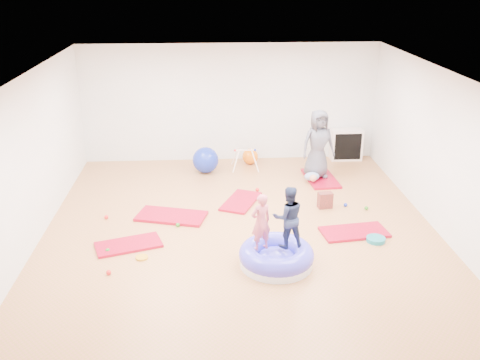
{
  "coord_description": "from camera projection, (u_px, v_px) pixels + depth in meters",
  "views": [
    {
      "loc": [
        -0.55,
        -8.45,
        4.39
      ],
      "look_at": [
        0.0,
        0.3,
        0.9
      ],
      "focal_mm": 40.0,
      "sensor_mm": 36.0,
      "label": 1
    }
  ],
  "objects": [
    {
      "name": "gym_mat_right",
      "position": [
        354.0,
        232.0,
        9.48
      ],
      "size": [
        1.23,
        0.73,
        0.05
      ],
      "primitive_type": "cube",
      "rotation": [
        0.0,
        0.0,
        0.13
      ],
      "color": "#B40C2B",
      "rests_on": "ground"
    },
    {
      "name": "inflatable_cushion",
      "position": [
        276.0,
        257.0,
        8.43
      ],
      "size": [
        1.19,
        1.19,
        0.38
      ],
      "rotation": [
        0.0,
        0.0,
        0.3
      ],
      "color": "white",
      "rests_on": "ground"
    },
    {
      "name": "child_pink",
      "position": [
        261.0,
        219.0,
        8.17
      ],
      "size": [
        0.4,
        0.34,
        0.93
      ],
      "primitive_type": "imported",
      "rotation": [
        0.0,
        0.0,
        3.57
      ],
      "color": "#D45C71",
      "rests_on": "inflatable_cushion"
    },
    {
      "name": "backpack",
      "position": [
        325.0,
        200.0,
        10.45
      ],
      "size": [
        0.29,
        0.21,
        0.31
      ],
      "primitive_type": "cube",
      "rotation": [
        0.0,
        0.0,
        0.15
      ],
      "color": "#A02B22",
      "rests_on": "ground"
    },
    {
      "name": "exercise_ball_orange",
      "position": [
        250.0,
        156.0,
        12.79
      ],
      "size": [
        0.38,
        0.38,
        0.38
      ],
      "primitive_type": "sphere",
      "color": "orange",
      "rests_on": "ground"
    },
    {
      "name": "child_navy",
      "position": [
        288.0,
        214.0,
        8.24
      ],
      "size": [
        0.53,
        0.43,
        1.01
      ],
      "primitive_type": "imported",
      "rotation": [
        0.0,
        0.0,
        3.24
      ],
      "color": "navy",
      "rests_on": "inflatable_cushion"
    },
    {
      "name": "gym_mat_center_back",
      "position": [
        241.0,
        201.0,
        10.73
      ],
      "size": [
        0.93,
        1.21,
        0.05
      ],
      "primitive_type": "cube",
      "rotation": [
        0.0,
        0.0,
        1.16
      ],
      "color": "#B40C2B",
      "rests_on": "ground"
    },
    {
      "name": "adult_caregiver",
      "position": [
        318.0,
        144.0,
        11.67
      ],
      "size": [
        0.83,
        0.63,
        1.52
      ],
      "primitive_type": "imported",
      "rotation": [
        0.0,
        0.0,
        0.21
      ],
      "color": "#4B4C59",
      "rests_on": "gym_mat_rear_right"
    },
    {
      "name": "infant",
      "position": [
        312.0,
        177.0,
        11.64
      ],
      "size": [
        0.33,
        0.34,
        0.2
      ],
      "color": "#7F94C6",
      "rests_on": "gym_mat_rear_right"
    },
    {
      "name": "exercise_ball_blue",
      "position": [
        206.0,
        160.0,
        12.22
      ],
      "size": [
        0.6,
        0.6,
        0.6
      ],
      "primitive_type": "sphere",
      "color": "#162AAA",
      "rests_on": "ground"
    },
    {
      "name": "balance_disc",
      "position": [
        376.0,
        240.0,
        9.2
      ],
      "size": [
        0.33,
        0.33,
        0.07
      ],
      "primitive_type": "cylinder",
      "color": "#187686",
      "rests_on": "ground"
    },
    {
      "name": "gym_mat_mid_left",
      "position": [
        171.0,
        216.0,
        10.09
      ],
      "size": [
        1.4,
        0.96,
        0.05
      ],
      "primitive_type": "cube",
      "rotation": [
        0.0,
        0.0,
        -0.27
      ],
      "color": "#B40C2B",
      "rests_on": "ground"
    },
    {
      "name": "yellow_toy",
      "position": [
        142.0,
        257.0,
        8.67
      ],
      "size": [
        0.2,
        0.2,
        0.03
      ],
      "primitive_type": "cylinder",
      "color": "gold",
      "rests_on": "ground"
    },
    {
      "name": "cube_shelf",
      "position": [
        346.0,
        145.0,
        13.03
      ],
      "size": [
        0.75,
        0.37,
        0.75
      ],
      "color": "white",
      "rests_on": "ground"
    },
    {
      "name": "room",
      "position": [
        241.0,
        159.0,
        8.97
      ],
      "size": [
        7.01,
        8.01,
        2.81
      ],
      "color": "#A97B3B",
      "rests_on": "ground"
    },
    {
      "name": "gym_mat_front_left",
      "position": [
        129.0,
        245.0,
        9.05
      ],
      "size": [
        1.2,
        0.85,
        0.05
      ],
      "primitive_type": "cube",
      "rotation": [
        0.0,
        0.0,
        0.32
      ],
      "color": "#B40C2B",
      "rests_on": "ground"
    },
    {
      "name": "infant_play_gym",
      "position": [
        245.0,
        156.0,
        12.41
      ],
      "size": [
        0.62,
        0.59,
        0.48
      ],
      "rotation": [
        0.0,
        0.0,
        0.34
      ],
      "color": "white",
      "rests_on": "ground"
    },
    {
      "name": "ball_pit_balls",
      "position": [
        217.0,
        221.0,
        9.85
      ],
      "size": [
        5.07,
        3.22,
        0.08
      ],
      "color": "#2A7E1E",
      "rests_on": "ground"
    },
    {
      "name": "gym_mat_rear_right",
      "position": [
        321.0,
        178.0,
        11.9
      ],
      "size": [
        0.7,
        1.26,
        0.05
      ],
      "primitive_type": "cube",
      "rotation": [
        0.0,
        0.0,
        1.65
      ],
      "color": "#B40C2B",
      "rests_on": "ground"
    }
  ]
}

